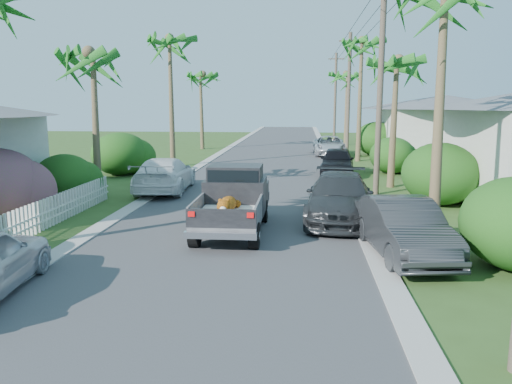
# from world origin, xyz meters

# --- Properties ---
(ground) EXTENTS (120.00, 120.00, 0.00)m
(ground) POSITION_xyz_m (0.00, 0.00, 0.00)
(ground) COLOR #314C1C
(ground) RESTS_ON ground
(road) EXTENTS (8.00, 100.00, 0.02)m
(road) POSITION_xyz_m (0.00, 25.00, 0.01)
(road) COLOR #38383A
(road) RESTS_ON ground
(curb_left) EXTENTS (0.60, 100.00, 0.06)m
(curb_left) POSITION_xyz_m (-4.30, 25.00, 0.03)
(curb_left) COLOR #A5A39E
(curb_left) RESTS_ON ground
(curb_right) EXTENTS (0.60, 100.00, 0.06)m
(curb_right) POSITION_xyz_m (4.30, 25.00, 0.03)
(curb_right) COLOR #A5A39E
(curb_right) RESTS_ON ground
(pickup_truck) EXTENTS (1.98, 5.12, 2.06)m
(pickup_truck) POSITION_xyz_m (0.12, 6.31, 1.01)
(pickup_truck) COLOR black
(pickup_truck) RESTS_ON ground
(parked_car_rn) EXTENTS (2.20, 4.77, 1.52)m
(parked_car_rn) POSITION_xyz_m (5.00, 3.82, 0.76)
(parked_car_rn) COLOR #292B2D
(parked_car_rn) RESTS_ON ground
(parked_car_rm) EXTENTS (2.68, 5.66, 1.60)m
(parked_car_rm) POSITION_xyz_m (3.60, 7.82, 0.80)
(parked_car_rm) COLOR #2A2C2F
(parked_car_rm) RESTS_ON ground
(parked_car_rf) EXTENTS (2.21, 4.67, 1.54)m
(parked_car_rf) POSITION_xyz_m (4.28, 19.01, 0.77)
(parked_car_rf) COLOR black
(parked_car_rf) RESTS_ON ground
(parked_car_rd) EXTENTS (2.52, 5.32, 1.47)m
(parked_car_rd) POSITION_xyz_m (4.44, 29.87, 0.73)
(parked_car_rd) COLOR silver
(parked_car_rd) RESTS_ON ground
(parked_car_lf) EXTENTS (2.48, 5.49, 1.56)m
(parked_car_lf) POSITION_xyz_m (-3.99, 12.86, 0.78)
(parked_car_lf) COLOR white
(parked_car_lf) RESTS_ON ground
(palm_l_b) EXTENTS (4.40, 4.40, 7.40)m
(palm_l_b) POSITION_xyz_m (-6.80, 12.00, 6.15)
(palm_l_b) COLOR brown
(palm_l_b) RESTS_ON ground
(palm_l_c) EXTENTS (4.40, 4.40, 9.20)m
(palm_l_c) POSITION_xyz_m (-6.00, 22.00, 7.91)
(palm_l_c) COLOR brown
(palm_l_c) RESTS_ON ground
(palm_l_d) EXTENTS (4.40, 4.40, 7.70)m
(palm_l_d) POSITION_xyz_m (-6.50, 34.00, 6.44)
(palm_l_d) COLOR brown
(palm_l_d) RESTS_ON ground
(palm_r_b) EXTENTS (4.40, 4.40, 7.20)m
(palm_r_b) POSITION_xyz_m (6.60, 15.00, 5.95)
(palm_r_b) COLOR brown
(palm_r_b) RESTS_ON ground
(palm_r_c) EXTENTS (4.40, 4.40, 9.40)m
(palm_r_c) POSITION_xyz_m (6.20, 26.00, 8.11)
(palm_r_c) COLOR brown
(palm_r_c) RESTS_ON ground
(palm_r_d) EXTENTS (4.40, 4.40, 8.00)m
(palm_r_d) POSITION_xyz_m (6.50, 40.00, 6.74)
(palm_r_d) COLOR brown
(palm_r_d) RESTS_ON ground
(shrub_l_c) EXTENTS (2.40, 2.64, 2.00)m
(shrub_l_c) POSITION_xyz_m (-7.40, 10.00, 1.00)
(shrub_l_c) COLOR #1C4915
(shrub_l_c) RESTS_ON ground
(shrub_l_d) EXTENTS (3.20, 3.52, 2.40)m
(shrub_l_d) POSITION_xyz_m (-8.00, 18.00, 1.20)
(shrub_l_d) COLOR #1C4915
(shrub_l_d) RESTS_ON ground
(shrub_r_b) EXTENTS (3.00, 3.30, 2.50)m
(shrub_r_b) POSITION_xyz_m (7.80, 11.00, 1.25)
(shrub_r_b) COLOR #1C4915
(shrub_r_b) RESTS_ON ground
(shrub_r_c) EXTENTS (2.60, 2.86, 2.10)m
(shrub_r_c) POSITION_xyz_m (7.50, 20.00, 1.05)
(shrub_r_c) COLOR #1C4915
(shrub_r_c) RESTS_ON ground
(shrub_r_d) EXTENTS (3.20, 3.52, 2.60)m
(shrub_r_d) POSITION_xyz_m (8.00, 30.00, 1.30)
(shrub_r_d) COLOR #1C4915
(shrub_r_d) RESTS_ON ground
(picket_fence) EXTENTS (0.10, 11.00, 1.00)m
(picket_fence) POSITION_xyz_m (-6.00, 5.50, 0.50)
(picket_fence) COLOR white
(picket_fence) RESTS_ON ground
(house_right_far) EXTENTS (9.00, 8.00, 4.60)m
(house_right_far) POSITION_xyz_m (13.00, 30.00, 2.12)
(house_right_far) COLOR silver
(house_right_far) RESTS_ON ground
(utility_pole_b) EXTENTS (1.60, 0.26, 9.00)m
(utility_pole_b) POSITION_xyz_m (5.60, 13.00, 4.60)
(utility_pole_b) COLOR brown
(utility_pole_b) RESTS_ON ground
(utility_pole_c) EXTENTS (1.60, 0.26, 9.00)m
(utility_pole_c) POSITION_xyz_m (5.60, 28.00, 4.60)
(utility_pole_c) COLOR brown
(utility_pole_c) RESTS_ON ground
(utility_pole_d) EXTENTS (1.60, 0.26, 9.00)m
(utility_pole_d) POSITION_xyz_m (5.60, 43.00, 4.60)
(utility_pole_d) COLOR brown
(utility_pole_d) RESTS_ON ground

